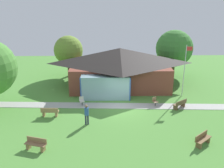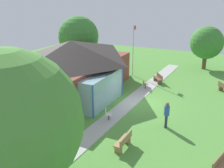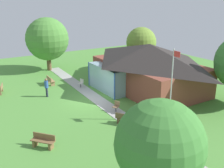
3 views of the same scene
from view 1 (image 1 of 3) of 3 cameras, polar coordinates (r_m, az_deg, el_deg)
ground_plane at (r=23.15m, az=2.32°, el=-5.60°), size 44.00×44.00×0.00m
pavilion at (r=28.05m, az=1.68°, el=3.96°), size 11.81×8.30×4.45m
footpath at (r=23.58m, az=2.25°, el=-5.06°), size 25.29×2.48×0.03m
flagpole at (r=26.08m, az=16.49°, el=3.45°), size 0.64×0.08×5.35m
bench_front_right at (r=18.73m, az=20.22°, el=-11.96°), size 1.43×1.30×0.84m
bench_front_left at (r=17.89m, az=-17.18°, el=-13.18°), size 1.56×0.86×0.84m
bench_mid_right at (r=23.78m, az=15.42°, el=-4.56°), size 1.47×1.25×0.84m
bench_mid_left at (r=22.11m, az=-14.17°, el=-6.32°), size 1.52×0.50×0.84m
patio_chair_west at (r=23.73m, az=-6.98°, el=-3.98°), size 0.57×0.57×0.86m
patio_chair_lawn_spare at (r=23.79m, az=9.90°, el=-4.07°), size 0.60×0.60×0.86m
visitor_strolling_lawn at (r=19.98m, az=-5.89°, el=-6.70°), size 0.34×0.34×1.74m
tree_behind_pavilion_right at (r=32.85m, az=14.20°, el=7.96°), size 4.69×4.69×5.95m
tree_behind_pavilion_left at (r=32.13m, az=-10.05°, el=7.68°), size 3.67×3.67×5.26m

